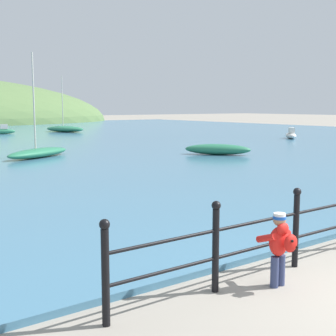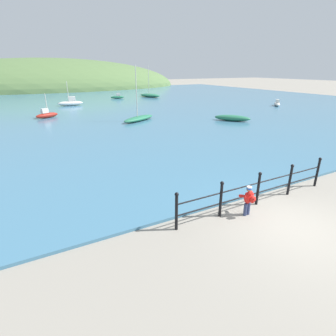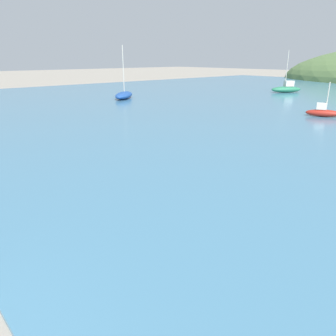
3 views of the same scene
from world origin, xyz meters
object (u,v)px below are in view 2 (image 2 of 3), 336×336
(boat_blue_hull, at_px, (47,115))
(boat_nearest_quay, at_px, (71,103))
(boat_green_fishing, at_px, (139,118))
(boat_red_dinghy, at_px, (118,97))
(child_in_coat, at_px, (249,198))
(boat_far_left, at_px, (277,104))
(boat_far_right, at_px, (232,118))
(boat_mid_harbor, at_px, (150,95))

(boat_blue_hull, xyz_separation_m, boat_nearest_quay, (3.40, 7.87, 0.07))
(boat_green_fishing, bearing_deg, boat_red_dinghy, 77.60)
(child_in_coat, xyz_separation_m, boat_red_dinghy, (6.97, 34.63, -0.25))
(boat_far_left, relative_size, boat_red_dinghy, 0.95)
(child_in_coat, xyz_separation_m, boat_far_left, (21.69, 17.34, -0.25))
(boat_far_right, distance_m, boat_blue_hull, 17.07)
(boat_red_dinghy, distance_m, boat_nearest_quay, 9.15)
(boat_far_right, distance_m, boat_nearest_quay, 20.39)
(boat_far_left, bearing_deg, boat_nearest_quay, 151.25)
(boat_blue_hull, relative_size, boat_nearest_quay, 0.75)
(boat_green_fishing, xyz_separation_m, boat_blue_hull, (-7.01, 5.47, 0.06))
(boat_far_left, relative_size, boat_green_fishing, 0.43)
(boat_green_fishing, bearing_deg, boat_mid_harbor, 62.67)
(boat_far_right, xyz_separation_m, boat_nearest_quay, (-10.86, 17.26, 0.11))
(boat_far_left, distance_m, boat_nearest_quay, 25.51)
(boat_far_left, xyz_separation_m, boat_mid_harbor, (-9.39, 17.06, 0.03))
(boat_nearest_quay, bearing_deg, boat_far_right, -57.82)
(boat_red_dinghy, relative_size, boat_mid_harbor, 0.43)
(boat_blue_hull, bearing_deg, boat_far_left, -9.70)
(boat_mid_harbor, bearing_deg, boat_blue_hull, -142.30)
(boat_green_fishing, height_order, boat_nearest_quay, boat_green_fishing)
(child_in_coat, height_order, boat_red_dinghy, child_in_coat)
(boat_red_dinghy, xyz_separation_m, boat_far_right, (3.21, -22.28, -0.01))
(boat_red_dinghy, height_order, boat_mid_harbor, boat_mid_harbor)
(boat_blue_hull, height_order, boat_mid_harbor, boat_mid_harbor)
(boat_nearest_quay, xyz_separation_m, boat_mid_harbor, (12.97, 4.79, -0.08))
(boat_green_fishing, bearing_deg, boat_blue_hull, 142.04)
(boat_red_dinghy, distance_m, boat_far_right, 22.51)
(boat_green_fishing, relative_size, boat_far_right, 1.57)
(child_in_coat, bearing_deg, boat_far_right, 50.50)
(boat_green_fishing, distance_m, boat_far_right, 8.24)
(child_in_coat, relative_size, boat_red_dinghy, 0.49)
(boat_red_dinghy, height_order, boat_nearest_quay, boat_nearest_quay)
(boat_green_fishing, relative_size, boat_red_dinghy, 2.23)
(boat_far_left, relative_size, boat_blue_hull, 0.88)
(boat_green_fishing, distance_m, boat_blue_hull, 8.89)
(boat_green_fishing, relative_size, boat_blue_hull, 2.08)
(boat_red_dinghy, distance_m, boat_blue_hull, 16.97)
(boat_mid_harbor, bearing_deg, boat_green_fishing, -117.33)
(boat_far_left, bearing_deg, boat_far_right, -156.58)
(boat_blue_hull, distance_m, boat_mid_harbor, 20.69)
(boat_green_fishing, bearing_deg, boat_far_left, 3.24)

